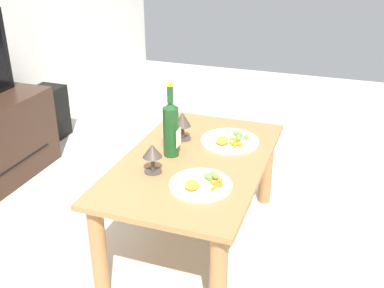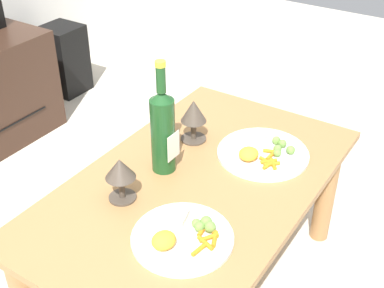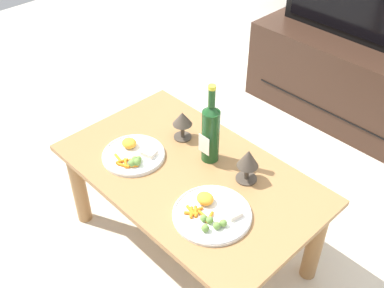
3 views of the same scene
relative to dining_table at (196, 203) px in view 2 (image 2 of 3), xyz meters
The scene contains 8 objects.
ground_plane 0.38m from the dining_table, ahead, with size 6.40×6.40×0.00m, color beige.
dining_table is the anchor object (origin of this frame).
floor_speaker 1.72m from the dining_table, 59.40° to the left, with size 0.21×0.21×0.40m, color black.
wine_bottle 0.26m from the dining_table, 88.48° to the left, with size 0.07×0.08×0.36m.
goblet_left 0.29m from the dining_table, 144.07° to the left, with size 0.09×0.09×0.14m.
goblet_right 0.30m from the dining_table, 35.02° to the left, with size 0.09×0.09×0.15m.
dinner_plate_left 0.28m from the dining_table, 155.40° to the right, with size 0.27×0.27×0.05m.
dinner_plate_right 0.28m from the dining_table, 24.59° to the right, with size 0.30×0.30×0.05m.
Camera 2 is at (-1.05, -0.67, 1.41)m, focal length 47.95 mm.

